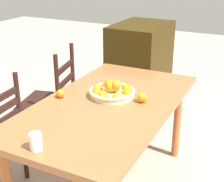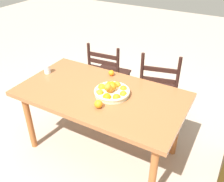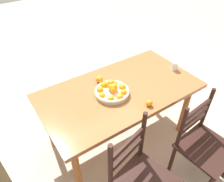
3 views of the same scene
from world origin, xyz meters
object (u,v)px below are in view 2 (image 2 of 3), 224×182
orange_loose_1 (111,73)px  chair_by_cabinet (158,90)px  orange_loose_0 (98,104)px  dining_table (101,100)px  drinking_glass (47,69)px  chair_near_window (108,76)px  fruit_bowl (112,91)px

orange_loose_1 → chair_by_cabinet: bearing=45.0°
orange_loose_0 → orange_loose_1: bearing=108.5°
chair_by_cabinet → orange_loose_0: (-0.22, -0.95, 0.32)m
orange_loose_1 → dining_table: bearing=-77.2°
orange_loose_0 → drinking_glass: size_ratio=0.79×
orange_loose_1 → drinking_glass: drinking_glass is taller
dining_table → chair_by_cabinet: bearing=66.2°
orange_loose_0 → chair_by_cabinet: bearing=77.1°
dining_table → chair_near_window: bearing=115.4°
drinking_glass → fruit_bowl: bearing=-2.5°
chair_near_window → fruit_bowl: 0.96m
orange_loose_0 → orange_loose_1: 0.58m
chair_by_cabinet → drinking_glass: bearing=19.8°
chair_near_window → orange_loose_0: 1.15m
drinking_glass → dining_table: bearing=-4.4°
fruit_bowl → dining_table: bearing=-170.1°
chair_by_cabinet → dining_table: bearing=52.3°
orange_loose_1 → drinking_glass: (-0.62, -0.28, 0.02)m
chair_near_window → chair_by_cabinet: chair_by_cabinet is taller
chair_near_window → orange_loose_0: size_ratio=12.39×
chair_near_window → chair_by_cabinet: size_ratio=0.94×
chair_by_cabinet → orange_loose_0: chair_by_cabinet is taller
dining_table → orange_loose_0: (0.11, -0.21, 0.12)m
dining_table → orange_loose_0: size_ratio=21.67×
chair_near_window → orange_loose_1: chair_near_window is taller
chair_near_window → drinking_glass: chair_near_window is taller
chair_near_window → orange_loose_1: (0.29, -0.44, 0.32)m
chair_near_window → orange_loose_0: chair_near_window is taller
chair_by_cabinet → orange_loose_0: size_ratio=13.19×
chair_near_window → orange_loose_1: size_ratio=14.97×
orange_loose_1 → drinking_glass: size_ratio=0.65×
fruit_bowl → orange_loose_1: 0.37m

